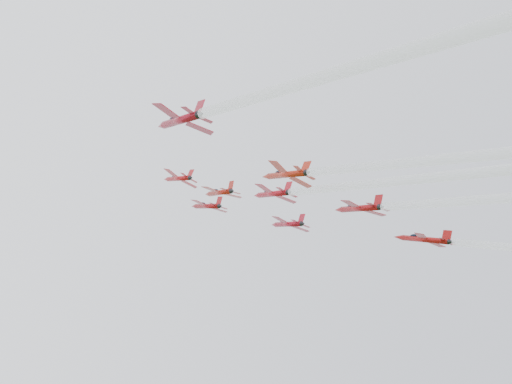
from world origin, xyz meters
TOP-DOWN VIEW (x-y plane):
  - jet_lead at (3.97, 27.51)m, footprint 10.52×13.72m
  - jet_row2_left at (-11.91, 14.13)m, footprint 8.73×11.39m
  - jet_row2_center at (-3.14, 11.13)m, footprint 9.75×12.71m
  - jet_row2_right at (17.52, 12.42)m, footprint 10.52×13.72m
  - jet_center at (-0.30, -45.41)m, footprint 9.74×94.38m
  - jet_rear_farleft at (-29.01, -61.77)m, footprint 10.47×101.47m

SIDE VIEW (x-z plane):
  - jet_rear_farleft at x=-29.01m, z-range 92.31..145.48m
  - jet_center at x=-0.30m, z-range 102.59..152.05m
  - jet_row2_center at x=-3.14m, z-range 152.88..160.16m
  - jet_row2_right at x=17.52m, z-range 153.26..161.12m
  - jet_row2_left at x=-11.91m, z-range 154.80..161.32m
  - jet_lead at x=3.97m, z-range 161.04..168.90m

